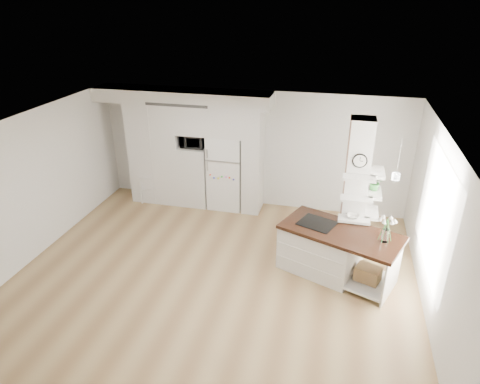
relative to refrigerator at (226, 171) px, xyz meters
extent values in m
cube|color=tan|center=(0.53, -2.68, -0.88)|extent=(7.00, 6.00, 0.01)
cube|color=white|center=(0.53, -2.68, 1.82)|extent=(7.00, 6.00, 0.04)
cube|color=silver|center=(0.53, 0.32, 0.47)|extent=(7.00, 0.04, 2.70)
cube|color=silver|center=(0.53, -5.68, 0.47)|extent=(7.00, 0.04, 2.70)
cube|color=silver|center=(-2.98, -2.68, 0.47)|extent=(0.04, 6.00, 2.70)
cube|color=silver|center=(4.03, -2.68, 0.47)|extent=(0.04, 6.00, 2.70)
cube|color=silver|center=(-1.68, -0.01, 0.32)|extent=(1.20, 0.65, 2.40)
cube|color=silver|center=(-0.75, -0.01, -0.17)|extent=(0.65, 0.65, 1.42)
cube|color=silver|center=(-0.75, -0.01, 1.20)|extent=(0.65, 0.65, 0.65)
cube|color=silver|center=(0.00, -0.01, 1.20)|extent=(0.85, 0.65, 0.65)
cube|color=silver|center=(0.62, -0.01, 0.32)|extent=(0.40, 0.65, 2.40)
cube|color=silver|center=(-0.97, -0.03, 1.67)|extent=(4.00, 0.70, 0.30)
cube|color=#262626|center=(-0.97, -0.37, 1.56)|extent=(1.40, 0.04, 0.06)
cube|color=white|center=(0.00, 0.00, 0.00)|extent=(0.78, 0.66, 1.75)
cube|color=#B2B2B7|center=(0.00, -0.34, 0.36)|extent=(0.78, 0.01, 0.03)
cube|color=silver|center=(2.82, -1.48, 0.47)|extent=(0.40, 0.40, 2.70)
cube|color=tan|center=(2.61, -1.48, 0.47)|extent=(0.02, 0.40, 2.70)
cube|color=tan|center=(2.82, -1.27, 0.47)|extent=(0.40, 0.02, 2.70)
cylinder|color=black|center=(2.82, -1.69, 1.14)|extent=(0.25, 0.03, 0.25)
cylinder|color=white|center=(2.82, -1.71, 1.14)|extent=(0.21, 0.01, 0.21)
plane|color=white|center=(4.00, -2.38, 0.62)|extent=(0.00, 2.40, 2.40)
cylinder|color=white|center=(2.23, -2.53, 1.24)|extent=(0.12, 0.12, 0.10)
cube|color=silver|center=(2.31, -2.07, -0.45)|extent=(1.54, 1.28, 0.85)
cube|color=silver|center=(3.20, -2.42, -0.76)|extent=(0.97, 1.06, 0.04)
cube|color=silver|center=(3.52, -2.55, -0.45)|extent=(0.35, 0.81, 0.85)
cube|color=black|center=(2.64, -2.20, 0.00)|extent=(2.23, 1.64, 0.06)
cube|color=black|center=(2.22, -2.03, 0.04)|extent=(0.75, 0.69, 0.01)
cube|color=#AA8152|center=(3.16, -2.40, -0.62)|extent=(0.49, 0.43, 0.25)
cylinder|color=white|center=(3.33, -2.37, 0.14)|extent=(0.12, 0.12, 0.22)
cube|color=silver|center=(-2.03, -0.23, -0.54)|extent=(0.08, 0.33, 0.67)
cube|color=silver|center=(-1.51, -0.14, -0.54)|extent=(0.08, 0.33, 0.67)
cube|color=silver|center=(-1.77, -0.18, -0.22)|extent=(0.61, 0.41, 0.03)
cube|color=silver|center=(-1.77, -0.18, -0.51)|extent=(0.58, 0.41, 0.03)
sphere|color=white|center=(-1.69, -0.17, -0.71)|extent=(0.32, 0.32, 0.32)
imported|color=#348337|center=(3.52, -1.52, -0.61)|extent=(0.35, 0.31, 0.53)
imported|color=#348337|center=(2.50, -1.18, -0.65)|extent=(0.31, 0.31, 0.45)
imported|color=#2D2D2D|center=(-0.75, -0.06, 0.69)|extent=(0.54, 0.37, 0.30)
imported|color=#348337|center=(3.15, -1.38, 0.65)|extent=(0.27, 0.23, 0.30)
imported|color=white|center=(2.82, -1.78, 0.13)|extent=(0.22, 0.22, 0.05)
camera|label=1|loc=(2.46, -8.75, 3.72)|focal=32.00mm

